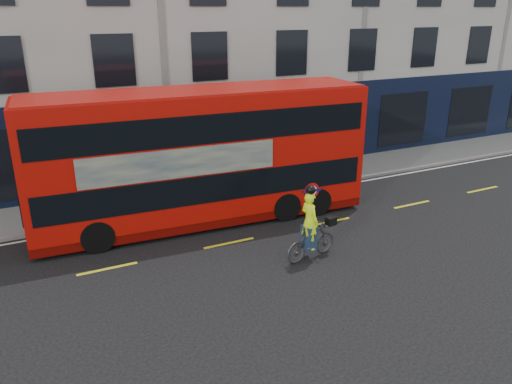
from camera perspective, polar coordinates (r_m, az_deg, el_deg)
ground at (r=15.62m, az=-0.91°, el=-8.04°), size 120.00×120.00×0.00m
pavement at (r=21.15m, az=-8.45°, el=-0.31°), size 60.00×3.00×0.12m
kerb at (r=19.82m, az=-7.10°, el=-1.66°), size 60.00×0.12×0.13m
building_terrace at (r=26.07m, az=-14.03°, el=19.87°), size 50.00×10.07×15.00m
road_edge_line at (r=19.58m, az=-6.80°, el=-2.12°), size 58.00×0.10×0.01m
lane_dashes at (r=16.84m, az=-3.10°, el=-5.85°), size 58.00×0.12×0.01m
bus at (r=17.93m, az=-6.15°, el=4.16°), size 12.11×3.45×4.82m
cyclist at (r=15.59m, az=6.29°, el=-4.87°), size 2.00×0.89×2.46m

